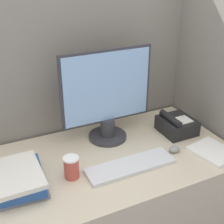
{
  "coord_description": "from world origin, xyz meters",
  "views": [
    {
      "loc": [
        -0.57,
        -0.87,
        1.7
      ],
      "look_at": [
        0.04,
        0.41,
        0.99
      ],
      "focal_mm": 50.0,
      "sensor_mm": 36.0,
      "label": 1
    }
  ],
  "objects_px": {
    "coffee_cup": "(71,167)",
    "monitor": "(107,99)",
    "keyboard": "(130,166)",
    "desk_telephone": "(176,125)",
    "mouse": "(174,149)",
    "book_stack": "(19,179)"
  },
  "relations": [
    {
      "from": "coffee_cup",
      "to": "monitor",
      "type": "bearing_deg",
      "value": 39.96
    },
    {
      "from": "keyboard",
      "to": "desk_telephone",
      "type": "bearing_deg",
      "value": 24.64
    },
    {
      "from": "keyboard",
      "to": "desk_telephone",
      "type": "relative_size",
      "value": 2.28
    },
    {
      "from": "keyboard",
      "to": "desk_telephone",
      "type": "distance_m",
      "value": 0.46
    },
    {
      "from": "mouse",
      "to": "monitor",
      "type": "bearing_deg",
      "value": 131.67
    },
    {
      "from": "coffee_cup",
      "to": "desk_telephone",
      "type": "bearing_deg",
      "value": 10.77
    },
    {
      "from": "coffee_cup",
      "to": "book_stack",
      "type": "xyz_separation_m",
      "value": [
        -0.24,
        0.04,
        -0.01
      ]
    },
    {
      "from": "keyboard",
      "to": "monitor",
      "type": "bearing_deg",
      "value": 86.63
    },
    {
      "from": "mouse",
      "to": "coffee_cup",
      "type": "xyz_separation_m",
      "value": [
        -0.57,
        0.04,
        0.04
      ]
    },
    {
      "from": "monitor",
      "to": "keyboard",
      "type": "xyz_separation_m",
      "value": [
        -0.02,
        -0.31,
        -0.24
      ]
    },
    {
      "from": "coffee_cup",
      "to": "desk_telephone",
      "type": "xyz_separation_m",
      "value": [
        0.71,
        0.13,
        -0.01
      ]
    },
    {
      "from": "desk_telephone",
      "to": "book_stack",
      "type": "bearing_deg",
      "value": -174.18
    },
    {
      "from": "mouse",
      "to": "keyboard",
      "type": "bearing_deg",
      "value": -175.89
    },
    {
      "from": "desk_telephone",
      "to": "coffee_cup",
      "type": "bearing_deg",
      "value": -169.23
    },
    {
      "from": "mouse",
      "to": "book_stack",
      "type": "bearing_deg",
      "value": 174.7
    },
    {
      "from": "monitor",
      "to": "coffee_cup",
      "type": "height_order",
      "value": "monitor"
    },
    {
      "from": "monitor",
      "to": "desk_telephone",
      "type": "height_order",
      "value": "monitor"
    },
    {
      "from": "desk_telephone",
      "to": "mouse",
      "type": "bearing_deg",
      "value": -128.63
    },
    {
      "from": "book_stack",
      "to": "desk_telephone",
      "type": "distance_m",
      "value": 0.95
    },
    {
      "from": "keyboard",
      "to": "book_stack",
      "type": "relative_size",
      "value": 1.44
    },
    {
      "from": "monitor",
      "to": "book_stack",
      "type": "height_order",
      "value": "monitor"
    },
    {
      "from": "monitor",
      "to": "keyboard",
      "type": "distance_m",
      "value": 0.4
    }
  ]
}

